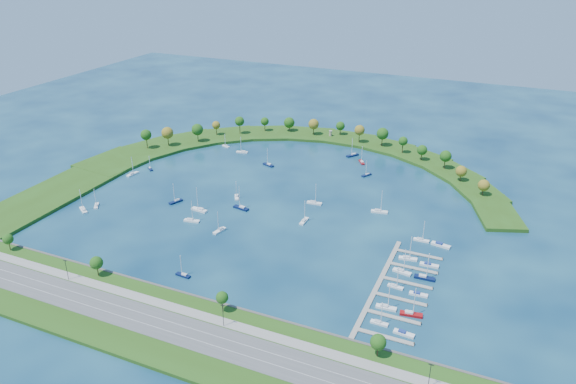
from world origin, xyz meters
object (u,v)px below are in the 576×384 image
at_px(harbor_tower, 330,133).
at_px(moored_boat_1, 367,174).
at_px(moored_boat_7, 268,164).
at_px(moored_boat_9, 183,275).
at_px(moored_boat_4, 192,220).
at_px(docked_boat_10, 421,240).
at_px(moored_boat_6, 362,162).
at_px(docked_boat_3, 411,313).
at_px(moored_boat_14, 83,210).
at_px(docked_boat_9, 429,265).
at_px(moored_boat_11, 241,207).
at_px(moored_boat_8, 237,197).
at_px(docked_boat_7, 424,277).
at_px(docked_boat_1, 404,333).
at_px(moored_boat_16, 220,230).
at_px(moored_boat_0, 304,221).
at_px(moored_boat_5, 133,174).
at_px(docked_boat_0, 379,322).
at_px(moored_boat_13, 353,155).
at_px(docked_boat_5, 418,294).
at_px(moored_boat_18, 226,146).
at_px(moored_boat_19, 314,202).
at_px(docked_boat_8, 408,258).
at_px(moored_boat_2, 199,209).
at_px(docked_boat_2, 386,307).
at_px(docked_boat_6, 402,271).
at_px(docked_boat_11, 441,245).
at_px(moored_boat_3, 150,168).
at_px(moored_boat_10, 176,201).
at_px(moored_boat_17, 96,205).
at_px(moored_boat_15, 242,152).
at_px(moored_boat_12, 379,211).

height_order(harbor_tower, moored_boat_1, moored_boat_1).
height_order(moored_boat_7, moored_boat_9, moored_boat_7).
xyz_separation_m(moored_boat_4, docked_boat_10, (119.29, 29.47, -0.03)).
distance_m(moored_boat_6, docked_boat_3, 167.18).
distance_m(moored_boat_1, moored_boat_9, 153.11).
height_order(moored_boat_14, docked_boat_9, moored_boat_14).
bearing_deg(moored_boat_6, moored_boat_11, 123.72).
relative_size(moored_boat_8, docked_boat_7, 0.82).
bearing_deg(docked_boat_1, moored_boat_16, 163.04).
bearing_deg(moored_boat_0, moored_boat_5, 83.65).
bearing_deg(docked_boat_7, docked_boat_0, -106.69).
height_order(moored_boat_13, docked_boat_5, moored_boat_13).
bearing_deg(moored_boat_18, moored_boat_19, 164.33).
bearing_deg(moored_boat_9, docked_boat_8, -144.53).
bearing_deg(moored_boat_18, docked_boat_0, 153.65).
xyz_separation_m(moored_boat_11, moored_boat_18, (-59.04, 85.95, -0.12)).
relative_size(moored_boat_4, docked_boat_8, 0.99).
height_order(moored_boat_16, docked_boat_5, moored_boat_16).
distance_m(moored_boat_6, moored_boat_11, 104.99).
relative_size(moored_boat_14, docked_boat_8, 1.02).
relative_size(moored_boat_4, moored_boat_6, 1.06).
bearing_deg(moored_boat_1, moored_boat_2, -9.91).
height_order(moored_boat_16, docked_boat_2, docked_boat_2).
bearing_deg(moored_boat_14, docked_boat_8, -139.24).
bearing_deg(moored_boat_1, docked_boat_6, 54.39).
bearing_deg(moored_boat_1, docked_boat_1, 51.45).
bearing_deg(docked_boat_1, moored_boat_19, 132.88).
height_order(moored_boat_1, docked_boat_11, moored_boat_1).
xyz_separation_m(moored_boat_7, docked_boat_0, (113.26, -133.22, -0.06)).
distance_m(moored_boat_3, docked_boat_7, 201.37).
bearing_deg(moored_boat_13, moored_boat_11, 18.49).
relative_size(moored_boat_4, docked_boat_11, 1.29).
distance_m(moored_boat_10, moored_boat_14, 51.78).
distance_m(moored_boat_5, moored_boat_17, 47.23).
distance_m(moored_boat_3, moored_boat_15, 67.14).
bearing_deg(docked_boat_10, moored_boat_5, 176.21).
xyz_separation_m(docked_boat_1, docked_boat_7, (0.02, 41.81, 0.34)).
bearing_deg(moored_boat_5, docked_boat_8, -88.70).
bearing_deg(moored_boat_17, moored_boat_18, -45.09).
xyz_separation_m(moored_boat_12, docked_boat_2, (25.61, -84.57, -0.03)).
distance_m(docked_boat_3, docked_boat_10, 62.95).
height_order(moored_boat_1, docked_boat_7, docked_boat_7).
relative_size(moored_boat_3, moored_boat_7, 0.78).
xyz_separation_m(moored_boat_1, moored_boat_6, (-9.38, 20.24, 0.03)).
bearing_deg(moored_boat_11, docked_boat_6, 174.25).
xyz_separation_m(docked_boat_7, docked_boat_10, (-8.07, 33.62, -0.06)).
distance_m(moored_boat_6, moored_boat_8, 99.04).
bearing_deg(moored_boat_19, moored_boat_1, 66.76).
bearing_deg(harbor_tower, moored_boat_16, -91.35).
bearing_deg(docked_boat_0, docked_boat_3, 46.20).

